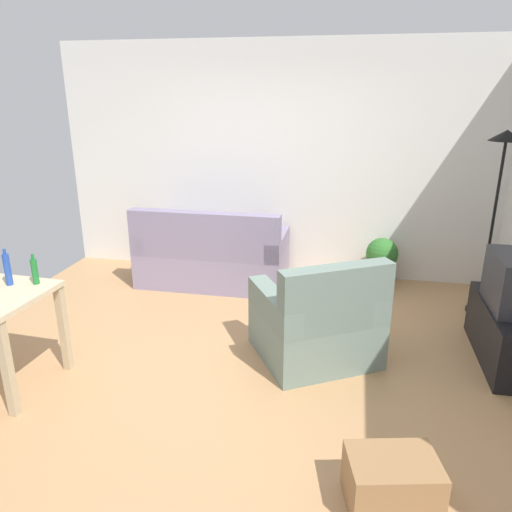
{
  "coord_description": "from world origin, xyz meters",
  "views": [
    {
      "loc": [
        0.92,
        -3.53,
        2.15
      ],
      "look_at": [
        0.1,
        0.5,
        0.75
      ],
      "focal_mm": 34.3,
      "sensor_mm": 36.0,
      "label": 1
    }
  ],
  "objects": [
    {
      "name": "couch",
      "position": [
        -0.64,
        1.59,
        0.31
      ],
      "size": [
        1.67,
        0.84,
        0.92
      ],
      "rotation": [
        0.0,
        0.0,
        3.14
      ],
      "color": "gray",
      "rests_on": "ground_plane"
    },
    {
      "name": "potted_plant",
      "position": [
        1.28,
        1.9,
        0.33
      ],
      "size": [
        0.36,
        0.36,
        0.57
      ],
      "color": "brown",
      "rests_on": "ground_plane"
    },
    {
      "name": "bottle_green",
      "position": [
        -1.4,
        -0.5,
        0.86
      ],
      "size": [
        0.05,
        0.05,
        0.24
      ],
      "color": "#1E722D",
      "rests_on": "desk"
    },
    {
      "name": "bottle_blue",
      "position": [
        -1.58,
        -0.55,
        0.89
      ],
      "size": [
        0.05,
        0.05,
        0.28
      ],
      "color": "#2347A3",
      "rests_on": "desk"
    },
    {
      "name": "tv_stand",
      "position": [
        2.25,
        0.42,
        0.24
      ],
      "size": [
        0.44,
        1.1,
        0.48
      ],
      "rotation": [
        0.0,
        0.0,
        1.57
      ],
      "color": "black",
      "rests_on": "ground_plane"
    },
    {
      "name": "armchair",
      "position": [
        0.7,
        0.14,
        0.32
      ],
      "size": [
        1.2,
        1.18,
        0.92
      ],
      "rotation": [
        0.0,
        0.0,
        3.67
      ],
      "color": "slate",
      "rests_on": "ground_plane"
    },
    {
      "name": "torchiere_lamp",
      "position": [
        2.25,
        1.38,
        1.41
      ],
      "size": [
        0.32,
        0.32,
        1.81
      ],
      "color": "black",
      "rests_on": "ground_plane"
    },
    {
      "name": "wall_rear",
      "position": [
        0.0,
        2.2,
        1.35
      ],
      "size": [
        5.2,
        0.1,
        2.7
      ],
      "primitive_type": "cube",
      "color": "silver",
      "rests_on": "ground_plane"
    },
    {
      "name": "storage_box",
      "position": [
        1.22,
        -1.34,
        0.15
      ],
      "size": [
        0.54,
        0.44,
        0.3
      ],
      "primitive_type": "cube",
      "rotation": [
        0.0,
        0.0,
        0.23
      ],
      "color": "olive",
      "rests_on": "ground_plane"
    },
    {
      "name": "ground_plane",
      "position": [
        0.0,
        0.0,
        -0.01
      ],
      "size": [
        5.2,
        4.4,
        0.02
      ],
      "primitive_type": "cube",
      "color": "tan"
    }
  ]
}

